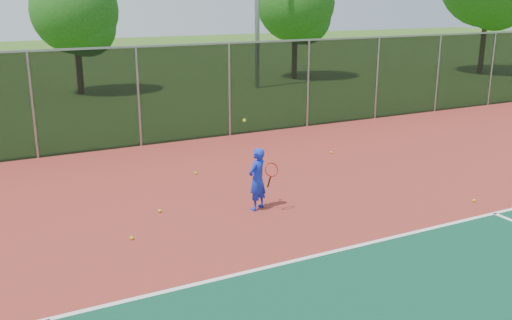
{
  "coord_description": "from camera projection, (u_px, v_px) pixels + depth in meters",
  "views": [
    {
      "loc": [
        -7.61,
        -4.69,
        4.43
      ],
      "look_at": [
        -2.63,
        5.0,
        1.3
      ],
      "focal_mm": 40.0,
      "sensor_mm": 36.0,
      "label": 1
    }
  ],
  "objects": [
    {
      "name": "practice_ball_3",
      "position": [
        196.0,
        173.0,
        14.69
      ],
      "size": [
        0.07,
        0.07,
        0.07
      ],
      "primitive_type": "sphere",
      "color": "#CACA17",
      "rests_on": "court_apron"
    },
    {
      "name": "court_apron",
      "position": [
        461.0,
        251.0,
        10.29
      ],
      "size": [
        30.0,
        20.0,
        0.02
      ],
      "primitive_type": "cube",
      "color": "#9A3327",
      "rests_on": "ground"
    },
    {
      "name": "practice_ball_2",
      "position": [
        160.0,
        211.0,
        12.09
      ],
      "size": [
        0.07,
        0.07,
        0.07
      ],
      "primitive_type": "sphere",
      "color": "#CACA17",
      "rests_on": "court_apron"
    },
    {
      "name": "tree_back_mid",
      "position": [
        298.0,
        6.0,
        30.99
      ],
      "size": [
        4.26,
        4.26,
        6.26
      ],
      "color": "#372214",
      "rests_on": "ground"
    },
    {
      "name": "practice_ball_5",
      "position": [
        331.0,
        152.0,
        16.63
      ],
      "size": [
        0.07,
        0.07,
        0.07
      ],
      "primitive_type": "sphere",
      "color": "#CACA17",
      "rests_on": "court_apron"
    },
    {
      "name": "practice_ball_1",
      "position": [
        474.0,
        200.0,
        12.71
      ],
      "size": [
        0.07,
        0.07,
        0.07
      ],
      "primitive_type": "sphere",
      "color": "#CACA17",
      "rests_on": "court_apron"
    },
    {
      "name": "practice_ball_0",
      "position": [
        132.0,
        238.0,
        10.73
      ],
      "size": [
        0.07,
        0.07,
        0.07
      ],
      "primitive_type": "sphere",
      "color": "#CACA17",
      "rests_on": "court_apron"
    },
    {
      "name": "tennis_player",
      "position": [
        257.0,
        179.0,
        12.11
      ],
      "size": [
        0.6,
        0.67,
        1.99
      ],
      "color": "#172FD7",
      "rests_on": "court_apron"
    },
    {
      "name": "fence_back",
      "position": [
        229.0,
        89.0,
        18.41
      ],
      "size": [
        30.0,
        0.06,
        3.03
      ],
      "color": "black",
      "rests_on": "court_apron"
    },
    {
      "name": "tree_back_left",
      "position": [
        77.0,
        14.0,
        26.0
      ],
      "size": [
        3.96,
        3.96,
        5.81
      ],
      "color": "#372214",
      "rests_on": "ground"
    }
  ]
}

